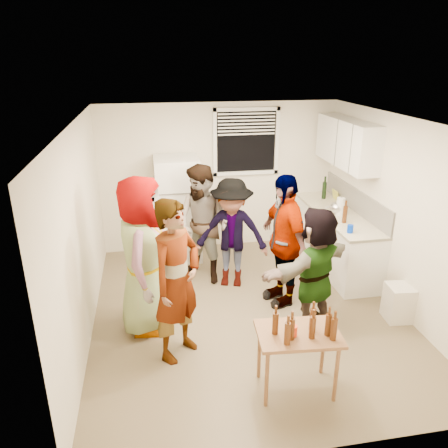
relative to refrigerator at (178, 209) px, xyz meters
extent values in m
cube|color=white|center=(0.00, 0.00, 0.00)|extent=(0.70, 0.70, 1.70)
cube|color=white|center=(2.45, -0.73, -0.42)|extent=(0.60, 2.20, 0.86)
cube|color=beige|center=(2.45, -0.73, 0.03)|extent=(0.64, 2.22, 0.04)
cube|color=#A6A199|center=(2.74, -0.73, 0.23)|extent=(0.03, 2.20, 0.36)
cube|color=white|center=(2.58, -0.53, 1.10)|extent=(0.34, 1.60, 0.70)
cylinder|color=white|center=(2.43, -0.84, 0.05)|extent=(0.12, 0.12, 0.27)
cylinder|color=black|center=(2.50, -0.03, 0.05)|extent=(0.07, 0.07, 0.29)
cylinder|color=#47230C|center=(2.35, -1.18, 0.05)|extent=(0.07, 0.07, 0.25)
cylinder|color=#0430C4|center=(2.26, -1.56, 0.05)|extent=(0.08, 0.08, 0.11)
cube|color=#CECC45|center=(2.67, -0.12, 0.13)|extent=(0.02, 0.20, 0.16)
cube|color=silver|center=(2.62, -2.39, -0.60)|extent=(0.35, 0.35, 0.48)
cylinder|color=#47230C|center=(0.80, -3.46, -0.17)|extent=(0.06, 0.06, 0.23)
cylinder|color=red|center=(0.83, -3.41, -0.17)|extent=(0.08, 0.08, 0.11)
imported|color=gray|center=(-0.57, -1.99, -0.85)|extent=(2.09, 1.26, 0.62)
imported|color=#141933|center=(-0.21, -2.58, -0.85)|extent=(1.80, 1.78, 0.44)
imported|color=brown|center=(0.29, -0.89, -0.85)|extent=(1.85, 1.88, 0.67)
imported|color=#39393E|center=(0.68, -1.09, -0.85)|extent=(1.49, 1.87, 0.60)
imported|color=black|center=(1.27, -1.67, -0.85)|extent=(1.99, 1.39, 0.44)
imported|color=#BC814C|center=(1.46, -2.33, -0.85)|extent=(2.06, 2.10, 0.47)
camera|label=1|loc=(-0.44, -6.76, 2.36)|focal=35.00mm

